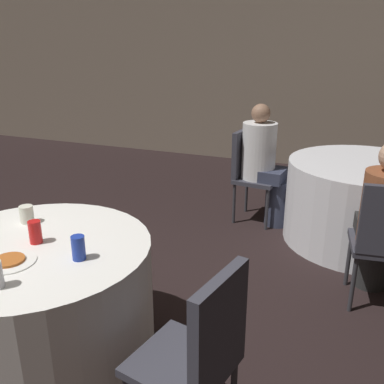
{
  "coord_description": "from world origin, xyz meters",
  "views": [
    {
      "loc": [
        1.65,
        -1.43,
        1.75
      ],
      "look_at": [
        0.71,
        0.93,
        0.84
      ],
      "focal_mm": 40.0,
      "sensor_mm": 36.0,
      "label": 1
    }
  ],
  "objects_px": {
    "person_floral_shirt": "(383,220)",
    "table_far": "(363,203)",
    "pizza_plate_near": "(9,261)",
    "soda_can_red": "(35,232)",
    "chair_far_west": "(249,168)",
    "person_white_shirt": "(265,165)",
    "table_near": "(42,306)",
    "chair_near_east": "(200,350)",
    "soda_can_blue": "(78,248)"
  },
  "relations": [
    {
      "from": "chair_near_east",
      "to": "pizza_plate_near",
      "type": "distance_m",
      "value": 1.01
    },
    {
      "from": "pizza_plate_near",
      "to": "soda_can_red",
      "type": "distance_m",
      "value": 0.23
    },
    {
      "from": "chair_far_west",
      "to": "person_white_shirt",
      "type": "xyz_separation_m",
      "value": [
        0.16,
        -0.02,
        0.05
      ]
    },
    {
      "from": "table_far",
      "to": "soda_can_blue",
      "type": "xyz_separation_m",
      "value": [
        -1.3,
        -2.36,
        0.43
      ]
    },
    {
      "from": "person_white_shirt",
      "to": "person_floral_shirt",
      "type": "height_order",
      "value": "person_white_shirt"
    },
    {
      "from": "table_near",
      "to": "person_white_shirt",
      "type": "distance_m",
      "value": 2.53
    },
    {
      "from": "table_far",
      "to": "chair_far_west",
      "type": "relative_size",
      "value": 1.48
    },
    {
      "from": "pizza_plate_near",
      "to": "table_near",
      "type": "bearing_deg",
      "value": 93.39
    },
    {
      "from": "person_floral_shirt",
      "to": "soda_can_blue",
      "type": "xyz_separation_m",
      "value": [
        -1.42,
        -1.44,
        0.21
      ]
    },
    {
      "from": "person_white_shirt",
      "to": "soda_can_blue",
      "type": "xyz_separation_m",
      "value": [
        -0.38,
        -2.46,
        0.2
      ]
    },
    {
      "from": "chair_near_east",
      "to": "table_far",
      "type": "bearing_deg",
      "value": -1.94
    },
    {
      "from": "person_floral_shirt",
      "to": "soda_can_red",
      "type": "distance_m",
      "value": 2.22
    },
    {
      "from": "table_far",
      "to": "person_floral_shirt",
      "type": "height_order",
      "value": "person_floral_shirt"
    },
    {
      "from": "table_far",
      "to": "soda_can_red",
      "type": "distance_m",
      "value": 2.84
    },
    {
      "from": "table_near",
      "to": "soda_can_red",
      "type": "height_order",
      "value": "soda_can_red"
    },
    {
      "from": "pizza_plate_near",
      "to": "soda_can_blue",
      "type": "relative_size",
      "value": 2.09
    },
    {
      "from": "table_near",
      "to": "table_far",
      "type": "distance_m",
      "value": 2.83
    },
    {
      "from": "chair_near_east",
      "to": "pizza_plate_near",
      "type": "height_order",
      "value": "chair_near_east"
    },
    {
      "from": "table_near",
      "to": "person_white_shirt",
      "type": "bearing_deg",
      "value": 74.26
    },
    {
      "from": "table_far",
      "to": "pizza_plate_near",
      "type": "xyz_separation_m",
      "value": [
        -1.6,
        -2.51,
        0.37
      ]
    },
    {
      "from": "table_far",
      "to": "pizza_plate_near",
      "type": "height_order",
      "value": "pizza_plate_near"
    },
    {
      "from": "person_white_shirt",
      "to": "table_far",
      "type": "bearing_deg",
      "value": 90.0
    },
    {
      "from": "table_far",
      "to": "soda_can_red",
      "type": "relative_size",
      "value": 11.09
    },
    {
      "from": "table_far",
      "to": "soda_can_blue",
      "type": "relative_size",
      "value": 11.09
    },
    {
      "from": "chair_far_west",
      "to": "pizza_plate_near",
      "type": "distance_m",
      "value": 2.68
    },
    {
      "from": "chair_far_west",
      "to": "pizza_plate_near",
      "type": "height_order",
      "value": "chair_far_west"
    },
    {
      "from": "chair_near_east",
      "to": "soda_can_red",
      "type": "xyz_separation_m",
      "value": [
        -1.01,
        0.24,
        0.25
      ]
    },
    {
      "from": "table_far",
      "to": "chair_near_east",
      "type": "relative_size",
      "value": 1.48
    },
    {
      "from": "person_white_shirt",
      "to": "soda_can_blue",
      "type": "height_order",
      "value": "person_white_shirt"
    },
    {
      "from": "chair_far_west",
      "to": "soda_can_red",
      "type": "xyz_separation_m",
      "value": [
        -0.53,
        -2.41,
        0.25
      ]
    },
    {
      "from": "person_white_shirt",
      "to": "chair_far_west",
      "type": "bearing_deg",
      "value": -90.0
    },
    {
      "from": "chair_far_west",
      "to": "soda_can_red",
      "type": "bearing_deg",
      "value": -6.2
    },
    {
      "from": "chair_far_west",
      "to": "soda_can_blue",
      "type": "relative_size",
      "value": 7.48
    },
    {
      "from": "chair_near_east",
      "to": "chair_far_west",
      "type": "bearing_deg",
      "value": 21.76
    },
    {
      "from": "person_floral_shirt",
      "to": "table_far",
      "type": "bearing_deg",
      "value": 90.0
    },
    {
      "from": "soda_can_red",
      "to": "soda_can_blue",
      "type": "distance_m",
      "value": 0.32
    },
    {
      "from": "pizza_plate_near",
      "to": "soda_can_red",
      "type": "bearing_deg",
      "value": 95.84
    },
    {
      "from": "table_far",
      "to": "table_near",
      "type": "bearing_deg",
      "value": -124.63
    },
    {
      "from": "pizza_plate_near",
      "to": "soda_can_red",
      "type": "height_order",
      "value": "soda_can_red"
    },
    {
      "from": "table_near",
      "to": "chair_near_east",
      "type": "relative_size",
      "value": 1.33
    },
    {
      "from": "table_near",
      "to": "table_far",
      "type": "height_order",
      "value": "same"
    },
    {
      "from": "table_far",
      "to": "person_white_shirt",
      "type": "xyz_separation_m",
      "value": [
        -0.92,
        0.1,
        0.23
      ]
    },
    {
      "from": "table_near",
      "to": "soda_can_red",
      "type": "xyz_separation_m",
      "value": [
        -0.01,
        0.04,
        0.43
      ]
    },
    {
      "from": "chair_far_west",
      "to": "person_white_shirt",
      "type": "height_order",
      "value": "person_white_shirt"
    },
    {
      "from": "table_near",
      "to": "soda_can_blue",
      "type": "distance_m",
      "value": 0.53
    },
    {
      "from": "person_floral_shirt",
      "to": "soda_can_red",
      "type": "bearing_deg",
      "value": -148.97
    },
    {
      "from": "pizza_plate_near",
      "to": "soda_can_blue",
      "type": "distance_m",
      "value": 0.34
    },
    {
      "from": "table_near",
      "to": "chair_near_east",
      "type": "xyz_separation_m",
      "value": [
        1.0,
        -0.2,
        0.18
      ]
    },
    {
      "from": "chair_near_east",
      "to": "person_white_shirt",
      "type": "xyz_separation_m",
      "value": [
        -0.32,
        2.63,
        0.05
      ]
    },
    {
      "from": "soda_can_red",
      "to": "soda_can_blue",
      "type": "height_order",
      "value": "same"
    }
  ]
}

